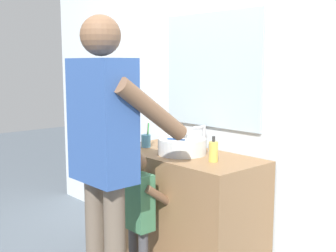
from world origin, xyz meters
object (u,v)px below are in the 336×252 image
at_px(soap_bottle, 213,151).
at_px(adult_parent, 105,139).
at_px(child_toddler, 139,209).
at_px(toothbrush_cup, 146,140).

distance_m(soap_bottle, adult_parent, 0.71).
bearing_deg(adult_parent, soap_bottle, 69.62).
distance_m(soap_bottle, child_toddler, 0.61).
xyz_separation_m(soap_bottle, adult_parent, (-0.24, -0.65, 0.12)).
relative_size(toothbrush_cup, soap_bottle, 1.25).
bearing_deg(soap_bottle, toothbrush_cup, -178.79).
distance_m(toothbrush_cup, child_toddler, 0.62).
xyz_separation_m(toothbrush_cup, child_toddler, (0.36, -0.35, -0.36)).
relative_size(toothbrush_cup, child_toddler, 0.23).
bearing_deg(soap_bottle, adult_parent, -110.38).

